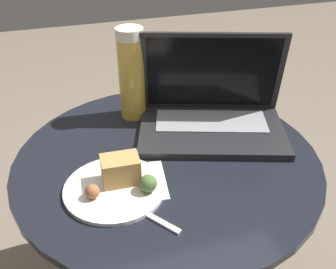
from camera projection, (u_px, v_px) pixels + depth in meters
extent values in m
cylinder|color=#9E9EA3|center=(167.00, 241.00, 1.09)|extent=(0.08, 0.08, 0.55)
cylinder|color=black|center=(167.00, 160.00, 0.94)|extent=(0.72, 0.72, 0.02)
cube|color=white|center=(122.00, 184.00, 0.85)|extent=(0.21, 0.16, 0.00)
cube|color=#232326|center=(212.00, 131.00, 1.01)|extent=(0.42, 0.34, 0.02)
cube|color=gray|center=(211.00, 121.00, 1.04)|extent=(0.31, 0.20, 0.00)
cube|color=#232326|center=(212.00, 73.00, 1.03)|extent=(0.37, 0.16, 0.23)
cube|color=black|center=(212.00, 73.00, 1.03)|extent=(0.33, 0.15, 0.20)
cylinder|color=gold|center=(132.00, 79.00, 1.04)|extent=(0.07, 0.07, 0.22)
cylinder|color=white|center=(129.00, 33.00, 0.98)|extent=(0.07, 0.07, 0.03)
cylinder|color=silver|center=(115.00, 188.00, 0.83)|extent=(0.22, 0.22, 0.01)
cube|color=tan|center=(121.00, 170.00, 0.83)|extent=(0.08, 0.06, 0.06)
sphere|color=#4C6B33|center=(148.00, 183.00, 0.81)|extent=(0.04, 0.04, 0.04)
sphere|color=#9E5B38|center=(92.00, 191.00, 0.79)|extent=(0.03, 0.03, 0.03)
cube|color=silver|center=(153.00, 218.00, 0.76)|extent=(0.09, 0.11, 0.00)
cube|color=silver|center=(118.00, 198.00, 0.81)|extent=(0.05, 0.06, 0.00)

